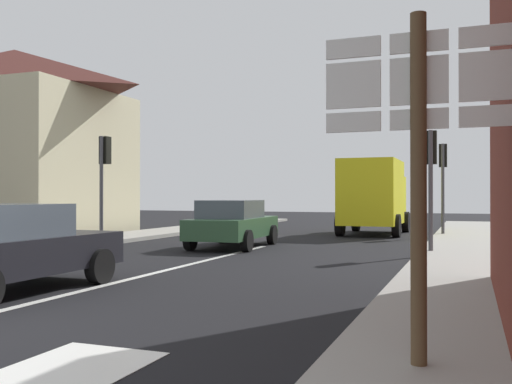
% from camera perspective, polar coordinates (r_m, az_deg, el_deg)
% --- Properties ---
extents(ground_plane, '(80.00, 80.00, 0.00)m').
position_cam_1_polar(ground_plane, '(16.33, -1.63, -6.02)').
color(ground_plane, black).
extents(sidewalk_right, '(2.36, 44.00, 0.14)m').
position_cam_1_polar(sidewalk_right, '(13.15, 20.05, -7.07)').
color(sidewalk_right, gray).
rests_on(sidewalk_right, ground).
extents(sidewalk_left, '(2.36, 44.00, 0.14)m').
position_cam_1_polar(sidewalk_left, '(17.89, -22.43, -5.27)').
color(sidewalk_left, gray).
rests_on(sidewalk_left, ground).
extents(lane_centre_stripe, '(0.16, 12.00, 0.01)m').
position_cam_1_polar(lane_centre_stripe, '(12.74, -8.48, -7.59)').
color(lane_centre_stripe, silver).
rests_on(lane_centre_stripe, ground).
extents(lane_turn_arrow, '(1.20, 2.20, 0.01)m').
position_cam_1_polar(lane_turn_arrow, '(5.57, -20.01, -17.06)').
color(lane_turn_arrow, silver).
rests_on(lane_turn_arrow, ground).
extents(clapboard_house_left, '(8.72, 7.86, 7.82)m').
position_cam_1_polar(clapboard_house_left, '(26.51, -22.85, 4.72)').
color(clapboard_house_left, beige).
rests_on(clapboard_house_left, ground).
extents(sedan_near, '(1.97, 4.20, 1.47)m').
position_cam_1_polar(sedan_near, '(10.34, -23.82, -5.04)').
color(sedan_near, black).
rests_on(sedan_near, ground).
extents(sedan_far, '(2.16, 4.30, 1.47)m').
position_cam_1_polar(sedan_far, '(17.88, -2.32, -3.09)').
color(sedan_far, '#2D5133').
rests_on(sedan_far, ground).
extents(delivery_truck, '(2.48, 5.00, 3.05)m').
position_cam_1_polar(delivery_truck, '(24.33, 11.61, -0.27)').
color(delivery_truck, yellow).
rests_on(delivery_truck, ground).
extents(route_sign_post, '(1.66, 0.14, 3.20)m').
position_cam_1_polar(route_sign_post, '(5.22, 15.86, 4.00)').
color(route_sign_post, brown).
rests_on(route_sign_post, ground).
extents(traffic_light_far_right, '(0.30, 0.49, 3.63)m').
position_cam_1_polar(traffic_light_far_right, '(23.55, 18.08, 2.27)').
color(traffic_light_far_right, '#47474C').
rests_on(traffic_light_far_right, ground).
extents(traffic_light_near_left, '(0.30, 0.49, 3.55)m').
position_cam_1_polar(traffic_light_near_left, '(19.47, -14.86, 2.65)').
color(traffic_light_near_left, '#47474C').
rests_on(traffic_light_near_left, ground).
extents(traffic_light_near_right, '(0.30, 0.49, 3.36)m').
position_cam_1_polar(traffic_light_near_right, '(16.19, 16.99, 2.77)').
color(traffic_light_near_right, '#47474C').
rests_on(traffic_light_near_right, ground).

